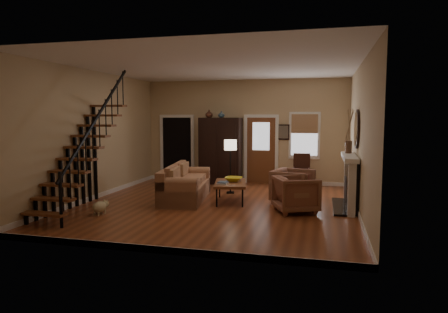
% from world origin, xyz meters
% --- Properties ---
extents(room, '(7.00, 7.33, 3.30)m').
position_xyz_m(room, '(-0.41, 1.76, 1.51)').
color(room, brown).
rests_on(room, ground).
extents(staircase, '(0.94, 2.80, 3.20)m').
position_xyz_m(staircase, '(-2.78, -1.30, 1.60)').
color(staircase, brown).
rests_on(staircase, ground).
extents(fireplace, '(0.33, 1.95, 2.30)m').
position_xyz_m(fireplace, '(3.13, 0.50, 0.74)').
color(fireplace, black).
rests_on(fireplace, ground).
extents(armoire, '(1.30, 0.60, 2.10)m').
position_xyz_m(armoire, '(-0.70, 3.15, 1.05)').
color(armoire, black).
rests_on(armoire, ground).
extents(vase_a, '(0.24, 0.24, 0.25)m').
position_xyz_m(vase_a, '(-1.05, 3.05, 2.22)').
color(vase_a, '#4C2619').
rests_on(vase_a, armoire).
extents(vase_b, '(0.20, 0.20, 0.21)m').
position_xyz_m(vase_b, '(-0.65, 3.05, 2.21)').
color(vase_b, '#334C60').
rests_on(vase_b, armoire).
extents(sofa, '(1.28, 2.36, 0.84)m').
position_xyz_m(sofa, '(-0.93, 0.43, 0.42)').
color(sofa, '#976444').
rests_on(sofa, ground).
extents(coffee_table, '(1.00, 1.43, 0.50)m').
position_xyz_m(coffee_table, '(0.25, 0.47, 0.25)').
color(coffee_table, brown).
rests_on(coffee_table, ground).
extents(bowl, '(0.45, 0.45, 0.11)m').
position_xyz_m(bowl, '(0.30, 0.62, 0.56)').
color(bowl, gold).
rests_on(bowl, coffee_table).
extents(books, '(0.24, 0.33, 0.06)m').
position_xyz_m(books, '(0.13, 0.17, 0.53)').
color(books, beige).
rests_on(books, coffee_table).
extents(armchair_left, '(1.17, 1.16, 0.81)m').
position_xyz_m(armchair_left, '(1.91, -0.22, 0.41)').
color(armchair_left, brown).
rests_on(armchair_left, ground).
extents(armchair_right, '(1.12, 1.10, 0.84)m').
position_xyz_m(armchair_right, '(1.77, 0.74, 0.42)').
color(armchair_right, brown).
rests_on(armchair_right, ground).
extents(floor_lamp, '(0.41, 0.41, 1.50)m').
position_xyz_m(floor_lamp, '(-0.02, 1.60, 0.75)').
color(floor_lamp, black).
rests_on(floor_lamp, ground).
extents(side_chair, '(0.54, 0.54, 1.02)m').
position_xyz_m(side_chair, '(1.85, 2.95, 0.51)').
color(side_chair, '#351A11').
rests_on(side_chair, ground).
extents(dog, '(0.31, 0.45, 0.30)m').
position_xyz_m(dog, '(-2.23, -1.48, 0.15)').
color(dog, '#C8B888').
rests_on(dog, ground).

